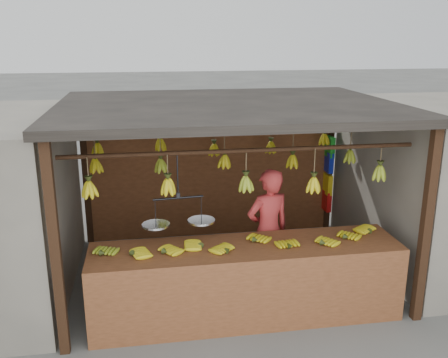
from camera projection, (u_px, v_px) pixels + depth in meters
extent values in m
plane|color=#5B5B57|center=(227.00, 273.00, 7.02)|extent=(80.00, 80.00, 0.00)
cube|color=black|center=(56.00, 252.00, 4.97)|extent=(0.10, 0.10, 2.30)
cube|color=black|center=(426.00, 228.00, 5.59)|extent=(0.10, 0.10, 2.30)
cube|color=black|center=(86.00, 173.00, 7.81)|extent=(0.10, 0.10, 2.30)
cube|color=black|center=(329.00, 163.00, 8.43)|extent=(0.10, 0.10, 2.30)
cube|color=black|center=(228.00, 107.00, 6.37)|extent=(4.30, 3.30, 0.10)
cylinder|color=black|center=(243.00, 151.00, 5.52)|extent=(4.00, 0.05, 0.05)
cylinder|color=black|center=(228.00, 134.00, 6.46)|extent=(4.00, 0.05, 0.05)
cylinder|color=black|center=(216.00, 121.00, 7.41)|extent=(4.00, 0.05, 0.05)
cube|color=brown|center=(212.00, 182.00, 8.19)|extent=(4.00, 0.06, 1.80)
cube|color=brown|center=(246.00, 249.00, 5.74)|extent=(3.59, 0.80, 0.08)
cube|color=brown|center=(253.00, 298.00, 5.48)|extent=(3.59, 0.04, 0.90)
cube|color=black|center=(96.00, 312.00, 5.27)|extent=(0.07, 0.07, 0.82)
cube|color=black|center=(395.00, 287.00, 5.80)|extent=(0.07, 0.07, 0.82)
cube|color=black|center=(101.00, 281.00, 5.93)|extent=(0.07, 0.07, 0.82)
cube|color=black|center=(368.00, 261.00, 6.46)|extent=(0.07, 0.07, 0.82)
ellipsoid|color=#92A523|center=(103.00, 254.00, 5.45)|extent=(0.25, 0.29, 0.06)
ellipsoid|color=gold|center=(133.00, 255.00, 5.43)|extent=(0.29, 0.25, 0.06)
ellipsoid|color=gold|center=(165.00, 253.00, 5.48)|extent=(0.30, 0.29, 0.06)
ellipsoid|color=gold|center=(201.00, 245.00, 5.68)|extent=(0.26, 0.20, 0.06)
ellipsoid|color=gold|center=(228.00, 251.00, 5.53)|extent=(0.29, 0.30, 0.06)
ellipsoid|color=gold|center=(256.00, 241.00, 5.80)|extent=(0.29, 0.30, 0.06)
ellipsoid|color=gold|center=(290.00, 247.00, 5.63)|extent=(0.21, 0.26, 0.06)
ellipsoid|color=gold|center=(323.00, 244.00, 5.71)|extent=(0.30, 0.29, 0.06)
ellipsoid|color=gold|center=(346.00, 238.00, 5.88)|extent=(0.30, 0.30, 0.06)
ellipsoid|color=gold|center=(371.00, 231.00, 6.08)|extent=(0.28, 0.30, 0.06)
ellipsoid|color=gold|center=(89.00, 189.00, 5.31)|extent=(0.16, 0.16, 0.28)
ellipsoid|color=gold|center=(168.00, 187.00, 5.45)|extent=(0.16, 0.16, 0.28)
ellipsoid|color=#92A523|center=(246.00, 184.00, 5.65)|extent=(0.16, 0.16, 0.28)
ellipsoid|color=gold|center=(313.00, 185.00, 5.74)|extent=(0.16, 0.16, 0.28)
ellipsoid|color=#92A523|center=(379.00, 173.00, 5.90)|extent=(0.16, 0.16, 0.28)
ellipsoid|color=gold|center=(96.00, 166.00, 6.33)|extent=(0.16, 0.16, 0.28)
ellipsoid|color=#92A523|center=(161.00, 166.00, 6.42)|extent=(0.16, 0.16, 0.28)
ellipsoid|color=gold|center=(224.00, 161.00, 6.59)|extent=(0.16, 0.16, 0.28)
ellipsoid|color=gold|center=(292.00, 161.00, 6.74)|extent=(0.16, 0.16, 0.28)
ellipsoid|color=#92A523|center=(350.00, 156.00, 6.84)|extent=(0.16, 0.16, 0.28)
ellipsoid|color=gold|center=(98.00, 149.00, 7.19)|extent=(0.16, 0.16, 0.28)
ellipsoid|color=gold|center=(160.00, 145.00, 7.36)|extent=(0.16, 0.16, 0.28)
ellipsoid|color=gold|center=(214.00, 150.00, 7.49)|extent=(0.16, 0.16, 0.28)
ellipsoid|color=gold|center=(271.00, 147.00, 7.66)|extent=(0.16, 0.16, 0.28)
ellipsoid|color=gold|center=(324.00, 139.00, 7.79)|extent=(0.16, 0.16, 0.28)
cylinder|color=black|center=(178.00, 176.00, 5.47)|extent=(0.02, 0.02, 0.51)
cylinder|color=black|center=(178.00, 198.00, 5.54)|extent=(0.56, 0.07, 0.02)
cylinder|color=silver|center=(156.00, 225.00, 5.57)|extent=(0.30, 0.30, 0.02)
cylinder|color=silver|center=(201.00, 221.00, 5.69)|extent=(0.30, 0.30, 0.02)
imported|color=#BF3333|center=(268.00, 231.00, 6.38)|extent=(0.68, 0.54, 1.64)
cube|color=#199926|center=(330.00, 147.00, 8.19)|extent=(0.08, 0.26, 0.34)
cube|color=#1426BF|center=(329.00, 162.00, 8.27)|extent=(0.08, 0.26, 0.34)
cube|color=yellow|center=(328.00, 184.00, 8.37)|extent=(0.08, 0.26, 0.34)
cube|color=red|center=(327.00, 201.00, 8.46)|extent=(0.08, 0.26, 0.34)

